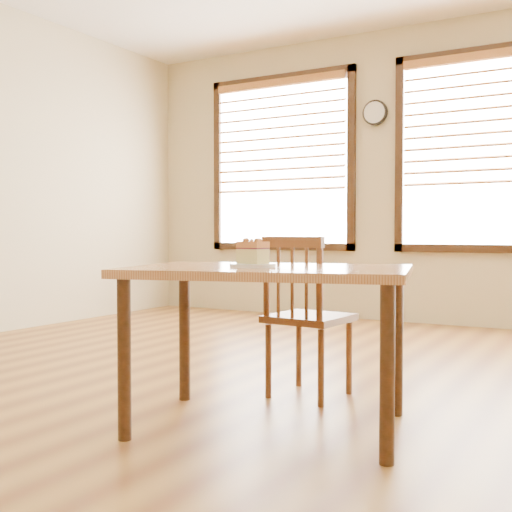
{
  "coord_description": "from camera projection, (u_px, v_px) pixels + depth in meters",
  "views": [
    {
      "loc": [
        1.44,
        -2.42,
        0.9
      ],
      "look_at": [
        -0.03,
        0.15,
        0.8
      ],
      "focal_mm": 45.0,
      "sensor_mm": 36.0,
      "label": 1
    }
  ],
  "objects": [
    {
      "name": "room_shell",
      "position": [
        245.0,
        20.0,
        2.78
      ],
      "size": [
        8.0,
        8.0,
        8.0
      ],
      "color": "#C3B58E",
      "rests_on": "ground"
    },
    {
      "name": "ground",
      "position": [
        245.0,
        437.0,
        2.84
      ],
      "size": [
        8.0,
        8.0,
        0.0
      ],
      "primitive_type": "plane",
      "color": "olive"
    },
    {
      "name": "cafe_table_main",
      "position": [
        269.0,
        287.0,
        2.98
      ],
      "size": [
        1.44,
        1.14,
        0.75
      ],
      "rotation": [
        0.0,
        0.0,
        0.25
      ],
      "color": "#AF7644",
      "rests_on": "ground"
    },
    {
      "name": "window_left",
      "position": [
        281.0,
        153.0,
        7.17
      ],
      "size": [
        1.76,
        0.1,
        1.96
      ],
      "color": "white",
      "rests_on": "room_shell"
    },
    {
      "name": "wall_clock",
      "position": [
        375.0,
        113.0,
        6.6
      ],
      "size": [
        0.26,
        0.05,
        0.26
      ],
      "color": "black",
      "rests_on": "room_shell"
    },
    {
      "name": "cafe_chair_main",
      "position": [
        306.0,
        315.0,
        3.53
      ],
      "size": [
        0.44,
        0.44,
        0.9
      ],
      "rotation": [
        0.0,
        0.0,
        3.06
      ],
      "color": "brown",
      "rests_on": "ground"
    },
    {
      "name": "cake_slice",
      "position": [
        253.0,
        251.0,
        2.94
      ],
      "size": [
        0.15,
        0.11,
        0.12
      ],
      "rotation": [
        0.0,
        0.0,
        -0.16
      ],
      "color": "#D2C677",
      "rests_on": "plate"
    },
    {
      "name": "window_right",
      "position": [
        486.0,
        138.0,
        6.07
      ],
      "size": [
        1.76,
        0.1,
        1.96
      ],
      "color": "white",
      "rests_on": "room_shell"
    },
    {
      "name": "plate",
      "position": [
        253.0,
        265.0,
        2.94
      ],
      "size": [
        0.21,
        0.21,
        0.02
      ],
      "color": "white",
      "rests_on": "cafe_table_main"
    }
  ]
}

